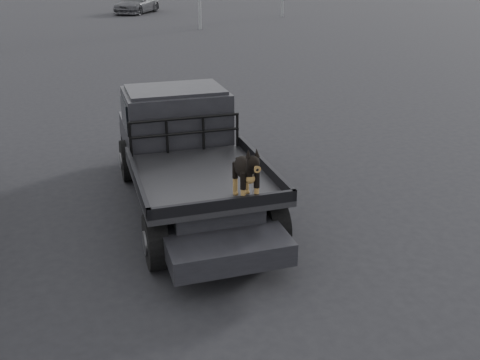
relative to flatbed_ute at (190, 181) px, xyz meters
name	(u,v)px	position (x,y,z in m)	size (l,w,h in m)	color
ground	(159,257)	(-0.77, -1.47, -0.46)	(120.00, 120.00, 0.00)	black
flatbed_ute	(190,181)	(0.00, 0.00, 0.00)	(2.00, 5.40, 0.92)	black
ute_cab	(176,113)	(0.00, 0.95, 0.90)	(1.72, 1.30, 0.88)	black
headache_rack	(185,135)	(0.00, 0.20, 0.74)	(1.80, 0.08, 0.55)	black
dog	(246,173)	(0.35, -1.89, 0.83)	(0.32, 0.60, 0.74)	black
distant_car_b	(137,3)	(3.43, 34.06, 0.24)	(1.97, 4.84, 1.40)	#434347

